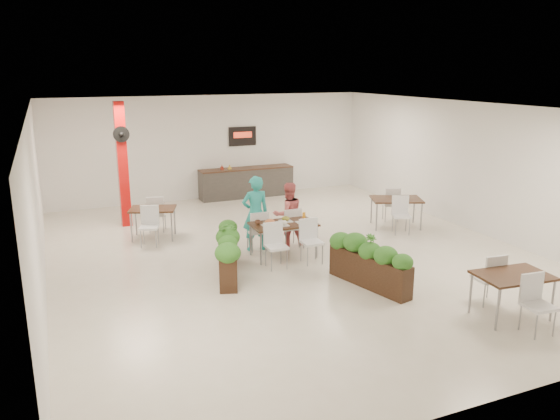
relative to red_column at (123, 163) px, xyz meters
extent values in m
plane|color=beige|center=(3.00, -3.79, -1.64)|extent=(12.00, 12.00, 0.00)
cube|color=white|center=(3.00, 2.21, -0.04)|extent=(10.00, 0.10, 3.20)
cube|color=white|center=(3.00, -9.79, -0.04)|extent=(10.00, 0.10, 3.20)
cube|color=white|center=(-2.00, -3.79, -0.04)|extent=(0.10, 12.00, 3.20)
cube|color=white|center=(8.00, -3.79, -0.04)|extent=(0.10, 12.00, 3.20)
cube|color=white|center=(3.00, -3.79, 1.56)|extent=(10.00, 12.00, 0.04)
cube|color=red|center=(0.00, 0.01, -0.04)|extent=(0.25, 0.25, 3.20)
cylinder|color=black|center=(0.00, -0.17, 0.76)|extent=(0.40, 0.06, 0.40)
sphere|color=black|center=(0.00, -0.21, 0.76)|extent=(0.12, 0.12, 0.12)
cube|color=#322F2C|center=(4.00, 1.86, -1.19)|extent=(3.00, 0.60, 0.90)
cube|color=black|center=(4.00, 1.86, -0.72)|extent=(3.00, 0.62, 0.04)
cube|color=black|center=(4.00, 2.17, 0.26)|extent=(0.90, 0.04, 0.60)
cube|color=red|center=(4.00, 2.14, 0.31)|extent=(0.60, 0.02, 0.18)
imported|color=maroon|center=(3.20, 1.86, -0.61)|extent=(0.09, 0.09, 0.19)
imported|color=gold|center=(3.45, 1.86, -0.62)|extent=(0.13, 0.13, 0.17)
cube|color=black|center=(2.80, -3.84, -0.91)|extent=(1.42, 0.84, 0.04)
cylinder|color=gray|center=(2.15, -4.16, -1.29)|extent=(0.04, 0.04, 0.71)
cylinder|color=gray|center=(3.43, -4.20, -1.29)|extent=(0.04, 0.04, 0.71)
cylinder|color=gray|center=(2.17, -3.48, -1.29)|extent=(0.04, 0.04, 0.71)
cylinder|color=gray|center=(3.45, -3.52, -1.29)|extent=(0.04, 0.04, 0.71)
cube|color=white|center=(2.42, -3.23, -1.19)|extent=(0.43, 0.43, 0.05)
cube|color=white|center=(2.41, -3.42, -0.94)|extent=(0.42, 0.05, 0.45)
cylinder|color=gray|center=(2.59, -3.07, -1.43)|extent=(0.02, 0.02, 0.43)
cylinder|color=gray|center=(2.25, -3.06, -1.43)|extent=(0.02, 0.02, 0.43)
cylinder|color=gray|center=(2.58, -3.41, -1.43)|extent=(0.02, 0.02, 0.43)
cylinder|color=gray|center=(2.24, -3.40, -1.43)|extent=(0.02, 0.02, 0.43)
cube|color=white|center=(3.22, -3.25, -1.19)|extent=(0.43, 0.43, 0.05)
cube|color=white|center=(3.21, -3.44, -0.94)|extent=(0.42, 0.05, 0.45)
cylinder|color=gray|center=(3.39, -3.09, -1.43)|extent=(0.02, 0.02, 0.43)
cylinder|color=gray|center=(3.05, -3.08, -1.43)|extent=(0.02, 0.02, 0.43)
cylinder|color=gray|center=(3.38, -3.43, -1.43)|extent=(0.02, 0.02, 0.43)
cylinder|color=gray|center=(3.04, -3.42, -1.43)|extent=(0.02, 0.02, 0.43)
cube|color=white|center=(2.38, -4.43, -1.19)|extent=(0.43, 0.43, 0.05)
cube|color=white|center=(2.39, -4.24, -0.94)|extent=(0.42, 0.05, 0.45)
cylinder|color=gray|center=(2.21, -4.60, -1.43)|extent=(0.02, 0.02, 0.43)
cylinder|color=gray|center=(2.55, -4.61, -1.43)|extent=(0.02, 0.02, 0.43)
cylinder|color=gray|center=(2.22, -4.26, -1.43)|extent=(0.02, 0.02, 0.43)
cylinder|color=gray|center=(2.56, -4.27, -1.43)|extent=(0.02, 0.02, 0.43)
cube|color=white|center=(3.18, -4.45, -1.19)|extent=(0.43, 0.43, 0.05)
cube|color=white|center=(3.19, -4.26, -0.94)|extent=(0.42, 0.05, 0.45)
cylinder|color=gray|center=(3.01, -4.62, -1.43)|extent=(0.02, 0.02, 0.43)
cylinder|color=gray|center=(3.35, -4.63, -1.43)|extent=(0.02, 0.02, 0.43)
cylinder|color=gray|center=(3.02, -4.28, -1.43)|extent=(0.02, 0.02, 0.43)
cylinder|color=gray|center=(3.36, -4.29, -1.43)|extent=(0.02, 0.02, 0.43)
cube|color=white|center=(2.45, -3.93, -0.89)|extent=(0.31, 0.31, 0.01)
ellipsoid|color=#A04E28|center=(2.45, -3.93, -0.81)|extent=(0.22, 0.22, 0.13)
cube|color=white|center=(2.90, -3.72, -0.89)|extent=(0.27, 0.27, 0.01)
ellipsoid|color=orange|center=(2.90, -3.72, -0.82)|extent=(0.18, 0.18, 0.11)
cube|color=white|center=(3.20, -3.97, -0.89)|extent=(0.27, 0.27, 0.01)
ellipsoid|color=#47140E|center=(3.20, -3.97, -0.83)|extent=(0.16, 0.16, 0.10)
cube|color=white|center=(2.75, -4.02, -0.89)|extent=(0.18, 0.18, 0.01)
ellipsoid|color=white|center=(2.75, -4.02, -0.84)|extent=(0.12, 0.12, 0.07)
cylinder|color=orange|center=(3.35, -3.71, -0.82)|extent=(0.07, 0.07, 0.15)
imported|color=brown|center=(2.25, -3.73, -0.84)|extent=(0.12, 0.12, 0.10)
imported|color=teal|center=(2.40, -3.19, -0.79)|extent=(0.63, 0.43, 1.70)
imported|color=#DF6364|center=(3.20, -3.19, -0.90)|extent=(0.74, 0.58, 1.49)
cube|color=black|center=(1.36, -4.42, -1.32)|extent=(0.92, 1.97, 0.66)
ellipsoid|color=#205418|center=(1.10, -5.21, -0.87)|extent=(0.40, 0.40, 0.32)
ellipsoid|color=#205418|center=(1.23, -4.81, -0.87)|extent=(0.40, 0.40, 0.32)
ellipsoid|color=#205418|center=(1.36, -4.42, -0.87)|extent=(0.40, 0.40, 0.32)
ellipsoid|color=#205418|center=(1.49, -4.02, -0.87)|extent=(0.40, 0.40, 0.32)
ellipsoid|color=#205418|center=(1.62, -3.62, -0.87)|extent=(0.40, 0.40, 0.32)
imported|color=#205418|center=(1.36, -4.42, -0.77)|extent=(0.38, 0.33, 0.43)
cube|color=black|center=(3.60, -6.03, -1.33)|extent=(0.75, 1.87, 0.62)
ellipsoid|color=#205418|center=(3.79, -6.79, -0.90)|extent=(0.40, 0.40, 0.32)
ellipsoid|color=#205418|center=(3.70, -6.41, -0.90)|extent=(0.40, 0.40, 0.32)
ellipsoid|color=#205418|center=(3.60, -6.03, -0.90)|extent=(0.40, 0.40, 0.32)
ellipsoid|color=#205418|center=(3.51, -5.65, -0.90)|extent=(0.40, 0.40, 0.32)
ellipsoid|color=#205418|center=(3.41, -5.28, -0.90)|extent=(0.40, 0.40, 0.32)
imported|color=#205418|center=(3.60, -6.03, -0.82)|extent=(0.23, 0.23, 0.40)
cube|color=black|center=(0.45, -1.40, -0.91)|extent=(1.24, 1.02, 0.04)
cylinder|color=gray|center=(-0.09, -1.52, -1.29)|extent=(0.04, 0.04, 0.71)
cylinder|color=gray|center=(0.80, -1.83, -1.29)|extent=(0.04, 0.04, 0.71)
cylinder|color=gray|center=(0.10, -0.97, -1.29)|extent=(0.04, 0.04, 0.71)
cylinder|color=gray|center=(0.99, -1.28, -1.29)|extent=(0.04, 0.04, 0.71)
cube|color=white|center=(0.65, -0.84, -1.19)|extent=(0.54, 0.54, 0.05)
cube|color=white|center=(0.58, -1.01, -0.94)|extent=(0.41, 0.18, 0.45)
cylinder|color=gray|center=(0.86, -0.73, -1.43)|extent=(0.02, 0.02, 0.43)
cylinder|color=gray|center=(0.54, -0.62, -1.43)|extent=(0.02, 0.02, 0.43)
cylinder|color=gray|center=(0.75, -1.05, -1.43)|extent=(0.02, 0.02, 0.43)
cylinder|color=gray|center=(0.43, -0.94, -1.43)|extent=(0.02, 0.02, 0.43)
cube|color=white|center=(0.25, -1.97, -1.19)|extent=(0.54, 0.54, 0.05)
cube|color=white|center=(0.31, -1.79, -0.94)|extent=(0.41, 0.18, 0.45)
cylinder|color=gray|center=(0.03, -2.07, -1.43)|extent=(0.02, 0.02, 0.43)
cylinder|color=gray|center=(0.35, -2.18, -1.43)|extent=(0.02, 0.02, 0.43)
cylinder|color=gray|center=(0.15, -1.75, -1.43)|extent=(0.02, 0.02, 0.43)
cylinder|color=gray|center=(0.47, -1.86, -1.43)|extent=(0.02, 0.02, 0.43)
imported|color=white|center=(0.45, -1.40, -0.87)|extent=(0.22, 0.22, 0.05)
cube|color=black|center=(6.39, -2.87, -0.91)|extent=(1.47, 1.24, 0.04)
cylinder|color=gray|center=(5.73, -2.99, -1.29)|extent=(0.04, 0.04, 0.71)
cylinder|color=gray|center=(6.78, -3.41, -1.29)|extent=(0.04, 0.04, 0.71)
cylinder|color=gray|center=(6.00, -2.33, -1.29)|extent=(0.04, 0.04, 0.71)
cylinder|color=gray|center=(7.05, -2.75, -1.29)|extent=(0.04, 0.04, 0.71)
cube|color=white|center=(6.62, -2.31, -1.19)|extent=(0.55, 0.55, 0.05)
cube|color=white|center=(6.54, -2.49, -0.94)|extent=(0.40, 0.19, 0.45)
cylinder|color=gray|center=(6.84, -2.22, -1.43)|extent=(0.02, 0.02, 0.43)
cylinder|color=gray|center=(6.52, -2.09, -1.43)|extent=(0.02, 0.02, 0.43)
cylinder|color=gray|center=(6.71, -2.53, -1.43)|extent=(0.02, 0.02, 0.43)
cylinder|color=gray|center=(6.39, -2.41, -1.43)|extent=(0.02, 0.02, 0.43)
cube|color=white|center=(6.17, -3.43, -1.19)|extent=(0.55, 0.55, 0.05)
cube|color=white|center=(6.24, -3.25, -0.94)|extent=(0.40, 0.19, 0.45)
cylinder|color=gray|center=(5.95, -3.52, -1.43)|extent=(0.02, 0.02, 0.43)
cylinder|color=gray|center=(6.26, -3.65, -1.43)|extent=(0.02, 0.02, 0.43)
cylinder|color=gray|center=(6.07, -3.21, -1.43)|extent=(0.02, 0.02, 0.43)
cylinder|color=gray|center=(6.39, -3.33, -1.43)|extent=(0.02, 0.02, 0.43)
imported|color=white|center=(6.39, -2.87, -0.87)|extent=(0.22, 0.22, 0.05)
cube|color=black|center=(5.03, -8.07, -0.91)|extent=(1.25, 0.90, 0.04)
cylinder|color=gray|center=(4.47, -8.36, -1.29)|extent=(0.04, 0.04, 0.71)
cylinder|color=gray|center=(5.53, -8.45, -1.29)|extent=(0.04, 0.04, 0.71)
cylinder|color=gray|center=(4.53, -7.69, -1.29)|extent=(0.04, 0.04, 0.71)
cylinder|color=gray|center=(5.59, -7.79, -1.29)|extent=(0.04, 0.04, 0.71)
cube|color=white|center=(5.08, -7.47, -1.19)|extent=(0.46, 0.46, 0.05)
cube|color=white|center=(5.07, -7.66, -0.94)|extent=(0.42, 0.08, 0.45)
cylinder|color=gray|center=(5.27, -7.32, -1.43)|extent=(0.02, 0.02, 0.43)
cylinder|color=gray|center=(4.93, -7.29, -1.43)|extent=(0.02, 0.02, 0.43)
cylinder|color=gray|center=(5.24, -7.66, -1.43)|extent=(0.02, 0.02, 0.43)
cylinder|color=gray|center=(4.90, -7.63, -1.43)|extent=(0.02, 0.02, 0.43)
cube|color=white|center=(4.97, -8.67, -1.19)|extent=(0.46, 0.46, 0.05)
cube|color=white|center=(4.99, -8.48, -0.94)|extent=(0.42, 0.08, 0.45)
cylinder|color=gray|center=(4.79, -8.82, -1.43)|extent=(0.02, 0.02, 0.43)
cylinder|color=gray|center=(5.13, -8.85, -1.43)|extent=(0.02, 0.02, 0.43)
cylinder|color=gray|center=(4.82, -8.48, -1.43)|extent=(0.02, 0.02, 0.43)
cylinder|color=gray|center=(5.16, -8.52, -1.43)|extent=(0.02, 0.02, 0.43)
camera|label=1|loc=(-1.72, -14.20, 2.34)|focal=35.00mm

